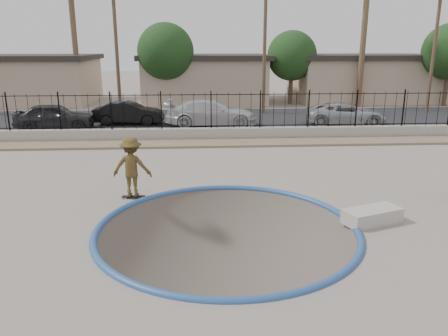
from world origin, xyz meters
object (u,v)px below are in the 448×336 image
car_a (55,116)px  skater (132,170)px  skateboard (134,196)px  car_d (346,114)px  car_c (211,113)px  car_b (129,113)px  concrete_ledge (372,216)px

car_a → skater: bearing=-158.2°
skateboard → car_d: 16.59m
car_c → car_d: 8.13m
car_a → car_b: 4.22m
concrete_ledge → skateboard: bearing=160.3°
skateboard → car_c: (2.94, 12.49, 0.76)m
concrete_ledge → car_d: car_d is taller
skater → car_c: skater is taller
skater → car_a: skater is taller
car_a → car_c: car_c is taller
skateboard → car_b: car_b is taller
concrete_ledge → car_a: car_a is taller
skateboard → car_b: size_ratio=0.18×
car_b → car_d: bearing=-93.3°
car_a → car_d: (17.06, 0.38, -0.08)m
car_a → car_d: bearing=-93.5°
car_a → car_b: bearing=-74.9°
car_c → car_d: size_ratio=1.12×
concrete_ledge → skater: bearing=160.3°
skater → car_d: 16.58m
car_b → car_c: (4.97, -0.91, 0.09)m
car_b → car_d: (13.09, -1.06, -0.02)m
concrete_ledge → car_d: size_ratio=0.33×
skater → car_c: size_ratio=0.35×
skateboard → car_c: car_c is taller
concrete_ledge → car_b: bearing=119.1°
skater → car_d: size_ratio=0.39×
skater → skateboard: bearing=159.6°
skater → car_a: 13.38m
skateboard → car_a: car_a is taller
car_d → car_b: bearing=90.4°
car_a → car_c: size_ratio=0.81×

